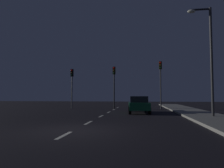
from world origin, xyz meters
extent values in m
plane|color=black|center=(0.00, 7.00, 0.00)|extent=(80.00, 80.00, 0.00)
cube|color=gray|center=(7.50, 7.00, 0.07)|extent=(3.00, 40.00, 0.15)
cube|color=silver|center=(0.00, -1.20, 0.00)|extent=(0.16, 1.60, 0.01)
cube|color=silver|center=(0.00, 2.60, 0.00)|extent=(0.16, 1.60, 0.01)
cube|color=silver|center=(0.00, 6.40, 0.00)|extent=(0.16, 1.60, 0.01)
cube|color=silver|center=(0.00, 10.20, 0.00)|extent=(0.16, 1.60, 0.01)
cube|color=silver|center=(0.00, 14.00, 0.00)|extent=(0.16, 1.60, 0.01)
cube|color=silver|center=(0.00, 17.80, 0.00)|extent=(0.16, 1.60, 0.01)
cylinder|color=#4C4C51|center=(-5.30, 15.26, 2.38)|extent=(0.14, 0.14, 4.77)
cube|color=black|center=(-5.30, 15.26, 4.32)|extent=(0.32, 0.24, 0.90)
sphere|color=red|center=(-5.30, 15.10, 4.62)|extent=(0.20, 0.20, 0.20)
sphere|color=#3F2D0C|center=(-5.30, 15.10, 4.32)|extent=(0.20, 0.20, 0.20)
sphere|color=#0C3319|center=(-5.30, 15.10, 4.02)|extent=(0.20, 0.20, 0.20)
cylinder|color=black|center=(-0.13, 15.26, 2.48)|extent=(0.14, 0.14, 4.96)
cube|color=#382D0C|center=(-0.13, 15.26, 4.51)|extent=(0.32, 0.24, 0.90)
sphere|color=red|center=(-0.13, 15.10, 4.81)|extent=(0.20, 0.20, 0.20)
sphere|color=#3F2D0C|center=(-0.13, 15.10, 4.51)|extent=(0.20, 0.20, 0.20)
sphere|color=#0C3319|center=(-0.13, 15.10, 4.21)|extent=(0.20, 0.20, 0.20)
cylinder|color=#2D2D30|center=(5.23, 15.26, 2.74)|extent=(0.14, 0.14, 5.48)
cube|color=#382D0C|center=(5.23, 15.26, 5.03)|extent=(0.32, 0.24, 0.90)
sphere|color=red|center=(5.23, 15.10, 5.33)|extent=(0.20, 0.20, 0.20)
sphere|color=#3F2D0C|center=(5.23, 15.10, 5.03)|extent=(0.20, 0.20, 0.20)
sphere|color=#0C3319|center=(5.23, 15.10, 4.73)|extent=(0.20, 0.20, 0.20)
cube|color=#0F4C2D|center=(2.75, 9.81, 0.64)|extent=(1.98, 4.34, 0.63)
cube|color=black|center=(2.77, 9.60, 1.22)|extent=(1.62, 2.00, 0.53)
cylinder|color=black|center=(1.86, 11.32, 0.32)|extent=(0.26, 0.65, 0.64)
cylinder|color=black|center=(3.44, 11.43, 0.32)|extent=(0.26, 0.65, 0.64)
cylinder|color=black|center=(2.07, 8.20, 0.32)|extent=(0.26, 0.65, 0.64)
cylinder|color=black|center=(3.65, 8.30, 0.32)|extent=(0.26, 0.65, 0.64)
cylinder|color=#2D2D30|center=(7.80, 5.99, 3.84)|extent=(0.18, 0.18, 7.68)
cube|color=black|center=(7.17, 5.99, 7.58)|extent=(1.26, 0.10, 0.10)
ellipsoid|color=silver|center=(6.54, 5.99, 7.48)|extent=(0.56, 0.36, 0.24)
camera|label=1|loc=(2.92, -8.94, 1.52)|focal=33.28mm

